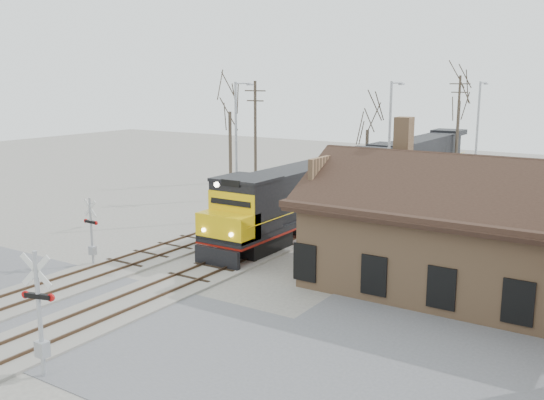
% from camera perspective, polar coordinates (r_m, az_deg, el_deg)
% --- Properties ---
extents(ground, '(140.00, 140.00, 0.00)m').
position_cam_1_polar(ground, '(26.62, -16.44, -10.70)').
color(ground, '#A19C91').
rests_on(ground, ground).
extents(road, '(60.00, 9.00, 0.03)m').
position_cam_1_polar(road, '(26.61, -16.44, -10.67)').
color(road, '#5B5B60').
rests_on(road, ground).
extents(track_main, '(3.40, 90.00, 0.24)m').
position_cam_1_polar(track_main, '(37.50, 1.16, -3.68)').
color(track_main, '#A19C91').
rests_on(track_main, ground).
extents(track_siding, '(3.40, 90.00, 0.24)m').
position_cam_1_polar(track_siding, '(39.97, -4.33, -2.76)').
color(track_siding, '#A19C91').
rests_on(track_siding, ground).
extents(depot, '(15.20, 9.31, 7.90)m').
position_cam_1_polar(depot, '(29.62, 18.11, -3.65)').
color(depot, '#A07752').
rests_on(depot, ground).
extents(locomotive_lead, '(3.05, 20.41, 4.53)m').
position_cam_1_polar(locomotive_lead, '(39.36, 3.35, 0.48)').
color(locomotive_lead, black).
rests_on(locomotive_lead, ground).
extents(locomotive_trailing, '(3.05, 20.41, 4.29)m').
position_cam_1_polar(locomotive_trailing, '(58.04, 13.54, 3.70)').
color(locomotive_trailing, black).
rests_on(locomotive_trailing, ground).
extents(crossbuck_near, '(1.21, 0.42, 4.36)m').
position_cam_1_polar(crossbuck_near, '(21.64, -21.00, -10.44)').
color(crossbuck_near, '#A5A8AD').
rests_on(crossbuck_near, ground).
extents(crossbuck_far, '(1.05, 0.28, 3.68)m').
position_cam_1_polar(crossbuck_far, '(33.39, -16.62, -3.05)').
color(crossbuck_far, '#A5A8AD').
rests_on(crossbuck_far, ground).
extents(streetlight_a, '(0.25, 2.04, 9.58)m').
position_cam_1_polar(streetlight_a, '(42.00, -3.28, 5.24)').
color(streetlight_a, '#A5A8AD').
rests_on(streetlight_a, ground).
extents(streetlight_b, '(0.25, 2.04, 9.64)m').
position_cam_1_polar(streetlight_b, '(39.68, 11.03, 4.74)').
color(streetlight_b, '#A5A8AD').
rests_on(streetlight_b, ground).
extents(streetlight_c, '(0.25, 2.04, 9.59)m').
position_cam_1_polar(streetlight_c, '(49.96, 18.76, 5.64)').
color(streetlight_c, '#A5A8AD').
rests_on(streetlight_c, ground).
extents(utility_pole_a, '(2.00, 0.24, 9.63)m').
position_cam_1_polar(utility_pole_a, '(49.96, -1.58, 5.89)').
color(utility_pole_a, '#382D23').
rests_on(utility_pole_a, ground).
extents(utility_pole_b, '(2.00, 0.24, 10.11)m').
position_cam_1_polar(utility_pole_b, '(61.89, 17.06, 6.68)').
color(utility_pole_b, '#382D23').
rests_on(utility_pole_b, ground).
extents(tree_a, '(4.51, 4.51, 11.04)m').
position_cam_1_polar(tree_a, '(57.52, -4.01, 9.40)').
color(tree_a, '#382D23').
rests_on(tree_a, ground).
extents(tree_b, '(3.48, 3.48, 8.52)m').
position_cam_1_polar(tree_b, '(56.18, 9.00, 7.40)').
color(tree_b, '#382D23').
rests_on(tree_b, ground).
extents(tree_c, '(5.10, 5.10, 12.49)m').
position_cam_1_polar(tree_c, '(63.48, 17.28, 10.04)').
color(tree_c, '#382D23').
rests_on(tree_c, ground).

